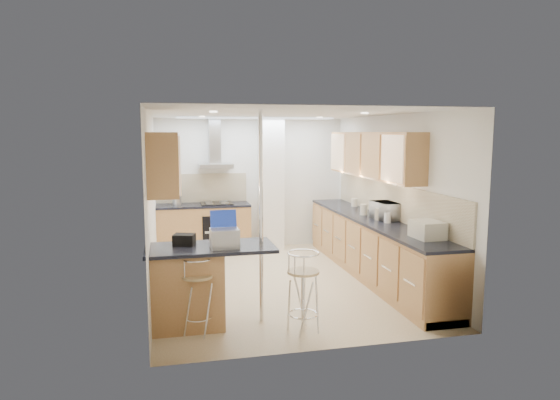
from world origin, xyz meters
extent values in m
plane|color=tan|center=(0.00, 0.00, 0.00)|extent=(4.80, 4.80, 0.00)
cube|color=white|center=(0.00, 2.40, 1.25)|extent=(3.60, 0.04, 2.50)
cube|color=white|center=(0.00, -2.40, 1.25)|extent=(3.60, 0.04, 2.50)
cube|color=white|center=(-1.80, 0.00, 1.25)|extent=(0.04, 4.80, 2.50)
cube|color=white|center=(1.80, 0.00, 1.25)|extent=(0.04, 4.80, 2.50)
cube|color=white|center=(0.00, 0.00, 2.50)|extent=(3.60, 4.80, 0.02)
cube|color=#B27E47|center=(1.63, 0.40, 1.88)|extent=(0.34, 3.00, 0.72)
cube|color=#B27E47|center=(-1.63, -1.35, 1.88)|extent=(0.34, 0.62, 0.72)
cube|color=beige|center=(1.79, 0.00, 1.18)|extent=(0.03, 4.40, 0.56)
cube|color=beige|center=(-0.95, 2.38, 1.18)|extent=(1.70, 0.03, 0.56)
cube|color=white|center=(0.35, 2.20, 1.25)|extent=(0.45, 0.40, 2.50)
cube|color=#ADAFB2|center=(-0.70, 2.15, 1.62)|extent=(0.62, 0.48, 0.08)
cube|color=#ADAFB2|center=(-0.70, 2.29, 2.06)|extent=(0.22, 0.20, 0.88)
cylinder|color=white|center=(-0.53, -1.45, 1.25)|extent=(0.05, 0.05, 2.50)
cube|color=black|center=(-0.70, 1.79, 0.45)|extent=(0.58, 0.02, 0.58)
cube|color=black|center=(-0.70, 2.10, 0.93)|extent=(0.58, 0.50, 0.02)
cube|color=tan|center=(0.00, 1.80, 2.48)|extent=(2.80, 0.35, 0.02)
cube|color=#B27E47|center=(1.50, 0.00, 0.44)|extent=(0.60, 4.40, 0.88)
cube|color=black|center=(1.50, 0.00, 0.90)|extent=(0.63, 4.40, 0.04)
cube|color=#B27E47|center=(-0.95, 2.10, 0.44)|extent=(1.70, 0.60, 0.88)
cube|color=black|center=(-0.95, 2.10, 0.90)|extent=(1.70, 0.63, 0.04)
cube|color=#B27E47|center=(-1.12, -1.45, 0.45)|extent=(1.35, 0.62, 0.90)
cube|color=black|center=(-1.12, -1.45, 0.92)|extent=(1.47, 0.72, 0.04)
imported|color=silver|center=(1.65, -0.17, 1.05)|extent=(0.39, 0.53, 0.27)
cube|color=#9EA1A5|center=(-0.97, -1.56, 1.05)|extent=(0.32, 0.25, 0.22)
cube|color=black|center=(-1.41, -1.33, 1.01)|extent=(0.28, 0.24, 0.13)
cylinder|color=beige|center=(1.48, 0.32, 1.01)|extent=(0.12, 0.12, 0.17)
cylinder|color=beige|center=(1.67, 1.20, 0.99)|extent=(0.12, 0.12, 0.14)
cylinder|color=#AFA38C|center=(1.54, -0.17, 1.01)|extent=(0.17, 0.17, 0.18)
cylinder|color=silver|center=(1.55, -0.42, 0.99)|extent=(0.10, 0.10, 0.15)
cube|color=beige|center=(1.58, -1.52, 1.03)|extent=(0.34, 0.42, 0.22)
cylinder|color=#ADAFB2|center=(-1.42, 2.06, 1.02)|extent=(0.16, 0.16, 0.20)
camera|label=1|loc=(-1.59, -7.09, 2.24)|focal=32.00mm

